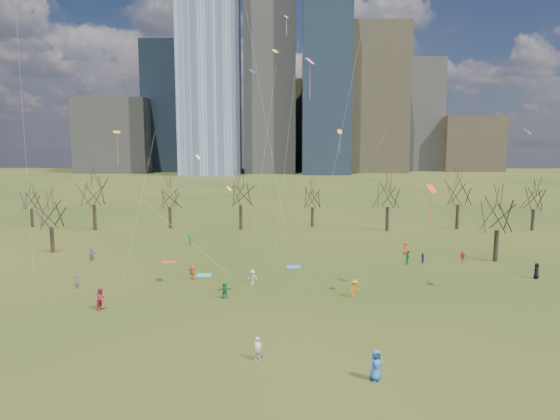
{
  "coord_description": "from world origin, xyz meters",
  "views": [
    {
      "loc": [
        0.96,
        -41.52,
        14.11
      ],
      "look_at": [
        0.0,
        12.0,
        7.0
      ],
      "focal_mm": 32.0,
      "sensor_mm": 36.0,
      "label": 1
    }
  ],
  "objects_px": {
    "person_0": "(376,365)",
    "person_4": "(192,272)",
    "blanket_teal": "(204,275)",
    "blanket_navy": "(293,267)",
    "person_2": "(101,299)",
    "blanket_crimson": "(169,262)",
    "person_1": "(258,349)"
  },
  "relations": [
    {
      "from": "blanket_crimson",
      "to": "person_4",
      "type": "distance_m",
      "value": 8.8
    },
    {
      "from": "person_0",
      "to": "person_2",
      "type": "height_order",
      "value": "person_2"
    },
    {
      "from": "person_0",
      "to": "blanket_crimson",
      "type": "bearing_deg",
      "value": 101.54
    },
    {
      "from": "blanket_teal",
      "to": "blanket_crimson",
      "type": "relative_size",
      "value": 1.0
    },
    {
      "from": "person_0",
      "to": "person_4",
      "type": "distance_m",
      "value": 27.01
    },
    {
      "from": "blanket_navy",
      "to": "person_2",
      "type": "height_order",
      "value": "person_2"
    },
    {
      "from": "person_0",
      "to": "person_4",
      "type": "relative_size",
      "value": 1.19
    },
    {
      "from": "person_0",
      "to": "person_2",
      "type": "xyz_separation_m",
      "value": [
        -21.28,
        12.53,
        0.0
      ]
    },
    {
      "from": "blanket_crimson",
      "to": "person_0",
      "type": "relative_size",
      "value": 0.84
    },
    {
      "from": "person_2",
      "to": "blanket_teal",
      "type": "bearing_deg",
      "value": -14.65
    },
    {
      "from": "blanket_navy",
      "to": "blanket_teal",
      "type": "bearing_deg",
      "value": -158.16
    },
    {
      "from": "blanket_navy",
      "to": "person_0",
      "type": "bearing_deg",
      "value": -80.43
    },
    {
      "from": "blanket_navy",
      "to": "person_4",
      "type": "distance_m",
      "value": 12.04
    },
    {
      "from": "blanket_crimson",
      "to": "person_1",
      "type": "xyz_separation_m",
      "value": [
        12.41,
        -27.13,
        0.76
      ]
    },
    {
      "from": "person_4",
      "to": "person_2",
      "type": "bearing_deg",
      "value": 72.17
    },
    {
      "from": "person_0",
      "to": "person_4",
      "type": "xyz_separation_m",
      "value": [
        -15.33,
        22.23,
        -0.15
      ]
    },
    {
      "from": "person_2",
      "to": "person_4",
      "type": "height_order",
      "value": "person_2"
    },
    {
      "from": "blanket_navy",
      "to": "person_2",
      "type": "distance_m",
      "value": 22.57
    },
    {
      "from": "person_1",
      "to": "person_4",
      "type": "bearing_deg",
      "value": 71.39
    },
    {
      "from": "blanket_crimson",
      "to": "person_0",
      "type": "height_order",
      "value": "person_0"
    },
    {
      "from": "blanket_teal",
      "to": "person_4",
      "type": "height_order",
      "value": "person_4"
    },
    {
      "from": "blanket_teal",
      "to": "person_2",
      "type": "distance_m",
      "value": 13.32
    },
    {
      "from": "blanket_teal",
      "to": "blanket_navy",
      "type": "bearing_deg",
      "value": 21.84
    },
    {
      "from": "blanket_navy",
      "to": "person_4",
      "type": "relative_size",
      "value": 1.0
    },
    {
      "from": "blanket_crimson",
      "to": "person_2",
      "type": "xyz_separation_m",
      "value": [
        -1.63,
        -17.33,
        0.94
      ]
    },
    {
      "from": "blanket_teal",
      "to": "blanket_crimson",
      "type": "height_order",
      "value": "same"
    },
    {
      "from": "blanket_teal",
      "to": "person_0",
      "type": "relative_size",
      "value": 0.84
    },
    {
      "from": "person_2",
      "to": "person_1",
      "type": "bearing_deg",
      "value": -108.43
    },
    {
      "from": "person_1",
      "to": "person_4",
      "type": "relative_size",
      "value": 0.97
    },
    {
      "from": "blanket_teal",
      "to": "person_4",
      "type": "relative_size",
      "value": 1.0
    },
    {
      "from": "person_2",
      "to": "person_4",
      "type": "bearing_deg",
      "value": -14.99
    },
    {
      "from": "blanket_teal",
      "to": "person_0",
      "type": "height_order",
      "value": "person_0"
    }
  ]
}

